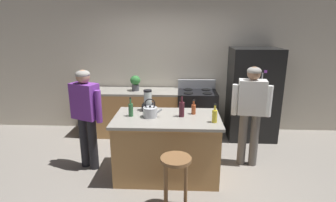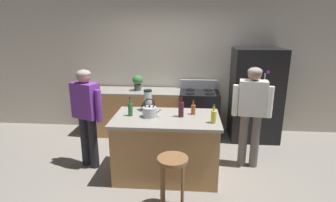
# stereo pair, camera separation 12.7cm
# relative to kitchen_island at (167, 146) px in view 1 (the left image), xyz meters

# --- Properties ---
(ground_plane) EXTENTS (14.00, 14.00, 0.00)m
(ground_plane) POSITION_rel_kitchen_island_xyz_m (0.00, 0.00, -0.46)
(ground_plane) COLOR gray
(back_wall) EXTENTS (8.00, 0.10, 2.70)m
(back_wall) POSITION_rel_kitchen_island_xyz_m (0.00, 1.95, 0.89)
(back_wall) COLOR beige
(back_wall) RESTS_ON ground_plane
(kitchen_island) EXTENTS (1.51, 0.89, 0.91)m
(kitchen_island) POSITION_rel_kitchen_island_xyz_m (0.00, 0.00, 0.00)
(kitchen_island) COLOR #B7844C
(kitchen_island) RESTS_ON ground_plane
(back_counter_run) EXTENTS (2.00, 0.64, 0.91)m
(back_counter_run) POSITION_rel_kitchen_island_xyz_m (-0.80, 1.55, -0.00)
(back_counter_run) COLOR #B7844C
(back_counter_run) RESTS_ON ground_plane
(refrigerator) EXTENTS (0.90, 0.73, 1.76)m
(refrigerator) POSITION_rel_kitchen_island_xyz_m (1.58, 1.50, 0.42)
(refrigerator) COLOR black
(refrigerator) RESTS_ON ground_plane
(stove_range) EXTENTS (0.76, 0.65, 1.09)m
(stove_range) POSITION_rel_kitchen_island_xyz_m (0.52, 1.52, 0.01)
(stove_range) COLOR black
(stove_range) RESTS_ON ground_plane
(person_by_island_left) EXTENTS (0.58, 0.36, 1.55)m
(person_by_island_left) POSITION_rel_kitchen_island_xyz_m (-1.22, 0.16, 0.48)
(person_by_island_left) COLOR #26262B
(person_by_island_left) RESTS_ON ground_plane
(person_by_sink_right) EXTENTS (0.60, 0.27, 1.58)m
(person_by_sink_right) POSITION_rel_kitchen_island_xyz_m (1.26, 0.37, 0.50)
(person_by_sink_right) COLOR #66605B
(person_by_sink_right) RESTS_ON ground_plane
(bar_stool) EXTENTS (0.36, 0.36, 0.70)m
(bar_stool) POSITION_rel_kitchen_island_xyz_m (0.14, -0.81, 0.08)
(bar_stool) COLOR brown
(bar_stool) RESTS_ON ground_plane
(potted_plant) EXTENTS (0.20, 0.20, 0.30)m
(potted_plant) POSITION_rel_kitchen_island_xyz_m (-0.70, 1.55, 0.63)
(potted_plant) COLOR #4C4C51
(potted_plant) RESTS_ON back_counter_run
(blender_appliance) EXTENTS (0.17, 0.17, 0.32)m
(blender_appliance) POSITION_rel_kitchen_island_xyz_m (-0.31, 0.30, 0.59)
(blender_appliance) COLOR black
(blender_appliance) RESTS_ON kitchen_island
(bottle_cooking_sauce) EXTENTS (0.06, 0.06, 0.22)m
(bottle_cooking_sauce) POSITION_rel_kitchen_island_xyz_m (0.38, 0.15, 0.53)
(bottle_cooking_sauce) COLOR #B24C26
(bottle_cooking_sauce) RESTS_ON kitchen_island
(bottle_olive_oil) EXTENTS (0.07, 0.07, 0.28)m
(bottle_olive_oil) POSITION_rel_kitchen_island_xyz_m (-0.52, 0.01, 0.55)
(bottle_olive_oil) COLOR #2D6638
(bottle_olive_oil) RESTS_ON kitchen_island
(bottle_wine) EXTENTS (0.08, 0.08, 0.32)m
(bottle_wine) POSITION_rel_kitchen_island_xyz_m (0.21, 0.03, 0.57)
(bottle_wine) COLOR #471923
(bottle_wine) RESTS_ON kitchen_island
(bottle_soda) EXTENTS (0.07, 0.07, 0.26)m
(bottle_soda) POSITION_rel_kitchen_island_xyz_m (0.64, -0.19, 0.55)
(bottle_soda) COLOR yellow
(bottle_soda) RESTS_ON kitchen_island
(tea_kettle) EXTENTS (0.28, 0.20, 0.27)m
(tea_kettle) POSITION_rel_kitchen_island_xyz_m (-0.24, -0.01, 0.53)
(tea_kettle) COLOR #B7BABF
(tea_kettle) RESTS_ON kitchen_island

